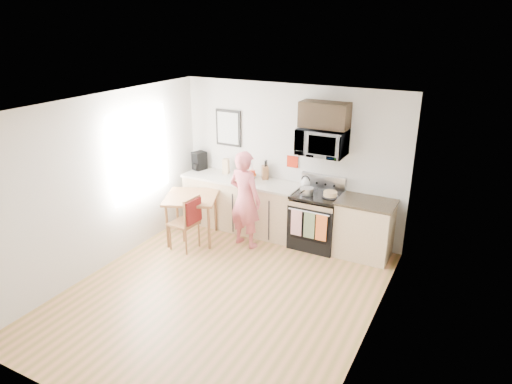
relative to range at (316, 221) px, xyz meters
The scene contains 28 objects.
floor 2.12m from the range, 107.69° to the right, with size 4.60×4.60×0.00m, color olive.
back_wall 1.12m from the range, 152.75° to the left, with size 4.00×0.04×2.60m, color beige.
front_wall 4.41m from the range, 98.38° to the right, with size 4.00×0.04×2.60m, color beige.
left_wall 3.40m from the range, 143.09° to the right, with size 0.04×4.60×2.60m, color beige.
right_wall 2.55m from the range, 55.26° to the right, with size 0.04×4.60×2.60m, color beige.
ceiling 3.00m from the range, 107.69° to the right, with size 4.00×4.60×0.04m, color white.
window 3.06m from the range, 155.62° to the right, with size 0.06×1.40×1.50m.
cabinet_left 1.43m from the range, behind, with size 2.10×0.60×0.90m, color tan.
countertop_left 1.51m from the range, behind, with size 2.14×0.64×0.04m, color beige.
cabinet_right 0.80m from the range, ahead, with size 0.84×0.60×0.90m, color tan.
countertop_right 0.93m from the range, ahead, with size 0.88×0.64×0.04m, color black.
range is the anchor object (origin of this frame).
microwave 1.33m from the range, 90.06° to the left, with size 0.76×0.51×0.42m, color #B7B8BC.
upper_cabinet 1.75m from the range, 90.04° to the left, with size 0.76×0.35×0.40m, color black.
wall_art 2.27m from the range, behind, with size 0.50×0.04×0.65m.
wall_trivet 1.09m from the range, 151.92° to the left, with size 0.20×0.02×0.20m, color #A9220E.
person 1.23m from the range, 153.35° to the right, with size 0.60×0.39×1.64m, color #BF344A.
dining_table 2.11m from the range, 159.09° to the right, with size 0.96×0.96×0.79m.
chair 2.07m from the range, 147.61° to the right, with size 0.46×0.42×0.93m.
knife_block 1.25m from the range, 167.83° to the left, with size 0.11×0.15×0.23m, color brown.
utensil_crock 1.43m from the range, behind, with size 0.11×0.11×0.34m.
fruit_bowl 1.40m from the range, behind, with size 0.28×0.28×0.10m.
milk_carton 1.93m from the range, behind, with size 0.10×0.10×0.27m, color tan.
coffee_maker 2.47m from the range, behind, with size 0.25×0.31×0.33m.
bread_bag 1.41m from the range, behind, with size 0.30×0.14×0.11m, color tan.
cake 0.58m from the range, ahead, with size 0.26×0.26×0.09m.
kettle 0.67m from the range, 147.27° to the left, with size 0.17×0.17×0.21m.
pot 0.57m from the range, 144.66° to the right, with size 0.22×0.37×0.11m.
Camera 1 is at (2.92, -4.57, 3.58)m, focal length 32.00 mm.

